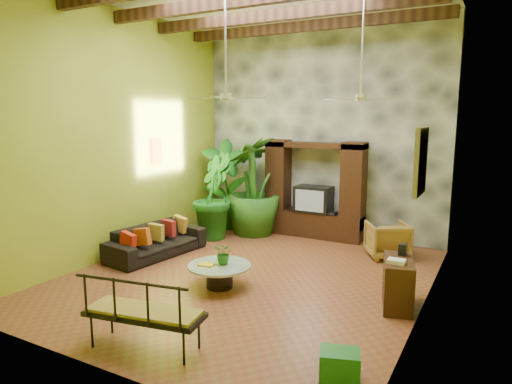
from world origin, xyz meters
The scene contains 22 objects.
ground centered at (0.00, 0.00, 0.00)m, with size 7.00×7.00×0.00m, color brown.
back_wall centered at (0.00, 3.50, 2.50)m, with size 6.00×0.02×5.00m, color olive.
left_wall centered at (-3.00, 0.00, 2.50)m, with size 0.02×7.00×5.00m, color olive.
right_wall centered at (3.00, 0.00, 2.50)m, with size 0.02×7.00×5.00m, color olive.
stone_accent_wall centered at (0.00, 3.44, 2.50)m, with size 5.98×0.10×4.98m, color #3F4448.
ceiling_beams centered at (0.00, 0.00, 4.78)m, with size 5.95×5.36×0.22m.
entertainment_center centered at (0.00, 3.14, 0.97)m, with size 2.40×0.55×2.30m.
ceiling_fan_front centered at (-0.20, -0.40, 3.40)m, with size 1.28×1.28×1.86m.
ceiling_fan_back centered at (1.60, 1.20, 3.40)m, with size 1.28×1.28×1.86m.
wall_art_mask centered at (-2.96, 1.00, 2.10)m, with size 0.06×0.32×0.55m, color orange.
wall_art_painting centered at (2.96, -0.60, 2.30)m, with size 0.06×0.70×0.90m, color #275C8F.
sofa centered at (-2.30, 0.14, 0.32)m, with size 2.17×0.85×0.63m, color black.
wicker_armchair centered at (1.94, 2.35, 0.37)m, with size 0.78×0.80×0.73m, color olive.
tall_plant_a centered at (-2.24, 2.75, 1.15)m, with size 1.21×0.82×2.31m, color #1A631B.
tall_plant_b centered at (-2.08, 1.90, 1.01)m, with size 1.11×0.90×2.03m, color #1B681F.
tall_plant_c centered at (-1.38, 2.66, 1.20)m, with size 1.34×1.34×2.39m, color #286119.
coffee_table centered at (-0.17, -0.72, 0.26)m, with size 1.07×1.07×0.40m.
centerpiece_plant centered at (-0.12, -0.65, 0.59)m, with size 0.34×0.29×0.38m, color #1F5A17.
yellow_tray centered at (-0.34, -0.86, 0.41)m, with size 0.26×0.18×0.03m, color yellow.
iron_bench centered at (0.14, -2.96, 0.54)m, with size 1.59×0.81×0.57m.
side_console centered at (2.65, -0.06, 0.37)m, with size 0.42×0.93×0.75m, color #321D10.
green_bin centered at (2.53, -2.45, 0.19)m, with size 0.43×0.32×0.38m, color #207A2D.
Camera 1 is at (3.94, -6.90, 2.91)m, focal length 32.00 mm.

